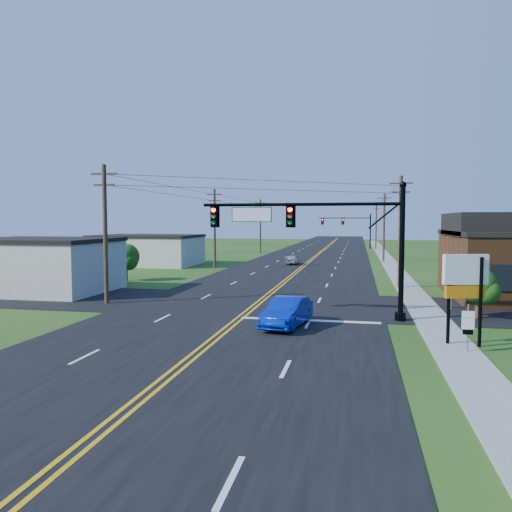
% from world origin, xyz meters
% --- Properties ---
extents(ground, '(260.00, 260.00, 0.00)m').
position_xyz_m(ground, '(0.00, 0.00, 0.00)').
color(ground, '#193E11').
rests_on(ground, ground).
extents(road_main, '(16.00, 220.00, 0.04)m').
position_xyz_m(road_main, '(0.00, 50.00, 0.02)').
color(road_main, black).
rests_on(road_main, ground).
extents(road_cross, '(70.00, 10.00, 0.04)m').
position_xyz_m(road_cross, '(0.00, 12.00, 0.02)').
color(road_cross, black).
rests_on(road_cross, ground).
extents(sidewalk, '(2.00, 160.00, 0.08)m').
position_xyz_m(sidewalk, '(10.50, 40.00, 0.04)').
color(sidewalk, gray).
rests_on(sidewalk, ground).
extents(signal_mast_main, '(11.30, 0.60, 7.48)m').
position_xyz_m(signal_mast_main, '(4.34, 8.00, 4.75)').
color(signal_mast_main, black).
rests_on(signal_mast_main, ground).
extents(signal_mast_far, '(10.98, 0.60, 7.48)m').
position_xyz_m(signal_mast_far, '(4.44, 80.00, 4.55)').
color(signal_mast_far, black).
rests_on(signal_mast_far, ground).
extents(cream_bldg_near, '(10.20, 8.20, 4.10)m').
position_xyz_m(cream_bldg_near, '(-17.00, 14.00, 2.06)').
color(cream_bldg_near, beige).
rests_on(cream_bldg_near, ground).
extents(cream_bldg_far, '(12.20, 9.20, 3.70)m').
position_xyz_m(cream_bldg_far, '(-19.00, 38.00, 1.86)').
color(cream_bldg_far, beige).
rests_on(cream_bldg_far, ground).
extents(utility_pole_left_a, '(1.80, 0.28, 9.00)m').
position_xyz_m(utility_pole_left_a, '(-9.50, 10.00, 4.72)').
color(utility_pole_left_a, '#39261A').
rests_on(utility_pole_left_a, ground).
extents(utility_pole_left_b, '(1.80, 0.28, 9.00)m').
position_xyz_m(utility_pole_left_b, '(-9.50, 35.00, 4.72)').
color(utility_pole_left_b, '#39261A').
rests_on(utility_pole_left_b, ground).
extents(utility_pole_left_c, '(1.80, 0.28, 9.00)m').
position_xyz_m(utility_pole_left_c, '(-9.50, 62.00, 4.72)').
color(utility_pole_left_c, '#39261A').
rests_on(utility_pole_left_c, ground).
extents(utility_pole_right_a, '(1.80, 0.28, 9.00)m').
position_xyz_m(utility_pole_right_a, '(9.80, 22.00, 4.72)').
color(utility_pole_right_a, '#39261A').
rests_on(utility_pole_right_a, ground).
extents(utility_pole_right_b, '(1.80, 0.28, 9.00)m').
position_xyz_m(utility_pole_right_b, '(9.80, 48.00, 4.72)').
color(utility_pole_right_b, '#39261A').
rests_on(utility_pole_right_b, ground).
extents(utility_pole_right_c, '(1.80, 0.28, 9.00)m').
position_xyz_m(utility_pole_right_c, '(9.80, 78.00, 4.72)').
color(utility_pole_right_c, '#39261A').
rests_on(utility_pole_right_c, ground).
extents(tree_right_back, '(3.00, 3.00, 4.10)m').
position_xyz_m(tree_right_back, '(16.00, 26.00, 2.60)').
color(tree_right_back, '#39261A').
rests_on(tree_right_back, ground).
extents(shrub_corner, '(2.00, 2.00, 2.86)m').
position_xyz_m(shrub_corner, '(13.00, 9.50, 1.85)').
color(shrub_corner, '#39261A').
rests_on(shrub_corner, ground).
extents(tree_left, '(2.40, 2.40, 3.37)m').
position_xyz_m(tree_left, '(-14.00, 22.00, 2.16)').
color(tree_left, '#39261A').
rests_on(tree_left, ground).
extents(blue_car, '(2.29, 4.65, 1.47)m').
position_xyz_m(blue_car, '(3.03, 5.26, 0.73)').
color(blue_car, '#0723A9').
rests_on(blue_car, ground).
extents(distant_car, '(1.49, 3.47, 1.17)m').
position_xyz_m(distant_car, '(-1.40, 41.76, 0.58)').
color(distant_car, '#B3B3B8').
rests_on(distant_car, ground).
extents(route_sign, '(0.50, 0.09, 2.00)m').
position_xyz_m(route_sign, '(10.94, 1.80, 1.17)').
color(route_sign, slate).
rests_on(route_sign, ground).
extents(stop_sign, '(0.75, 0.10, 2.10)m').
position_xyz_m(stop_sign, '(12.06, 11.98, 1.51)').
color(stop_sign, slate).
rests_on(stop_sign, ground).
extents(pylon_sign, '(1.93, 0.77, 3.96)m').
position_xyz_m(pylon_sign, '(11.03, 3.00, 2.89)').
color(pylon_sign, black).
rests_on(pylon_sign, ground).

